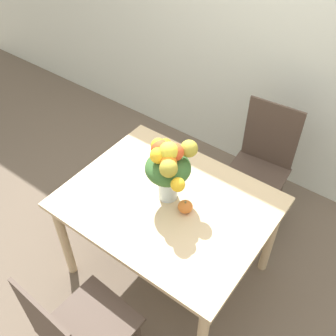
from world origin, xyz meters
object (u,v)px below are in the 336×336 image
Objects in this scene: flower_vase at (168,165)px; dining_chair_far_side at (78,332)px; pumpkin at (186,206)px; dining_chair_near_window at (260,165)px.

flower_vase reaches higher than dining_chair_far_side.
dining_chair_far_side is (-0.09, -0.82, -0.28)m from pumpkin.
flower_vase reaches higher than dining_chair_near_window.
dining_chair_near_window is (0.09, 0.86, -0.28)m from pumpkin.
dining_chair_near_window is (0.23, 0.83, -0.50)m from flower_vase.
pumpkin is at bearing -100.48° from dining_chair_near_window.
dining_chair_near_window and dining_chair_far_side have the same top height.
dining_chair_near_window is at bearing -93.38° from dining_chair_far_side.
pumpkin is 0.09× the size of dining_chair_far_side.
flower_vase is 0.45× the size of dining_chair_near_window.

